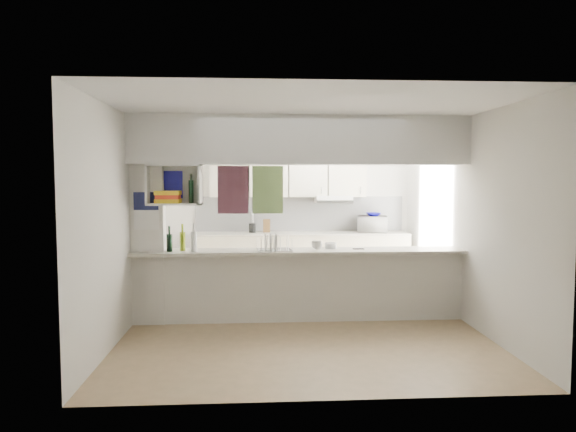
{
  "coord_description": "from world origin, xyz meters",
  "views": [
    {
      "loc": [
        -0.54,
        -6.47,
        1.82
      ],
      "look_at": [
        -0.12,
        0.5,
        1.32
      ],
      "focal_mm": 32.0,
      "sensor_mm": 36.0,
      "label": 1
    }
  ],
  "objects": [
    {
      "name": "ceiling",
      "position": [
        0.0,
        0.0,
        2.6
      ],
      "size": [
        4.8,
        4.8,
        0.0
      ],
      "primitive_type": "plane",
      "color": "white",
      "rests_on": "wall_back"
    },
    {
      "name": "wall_right",
      "position": [
        2.1,
        0.0,
        1.3
      ],
      "size": [
        0.0,
        4.8,
        4.8
      ],
      "primitive_type": "plane",
      "rotation": [
        1.57,
        0.0,
        -1.57
      ],
      "color": "silver",
      "rests_on": "floor"
    },
    {
      "name": "kitchen_run",
      "position": [
        0.16,
        2.14,
        0.83
      ],
      "size": [
        3.6,
        0.63,
        2.24
      ],
      "color": "beige",
      "rests_on": "floor"
    },
    {
      "name": "wall_left",
      "position": [
        -2.1,
        0.0,
        1.3
      ],
      "size": [
        0.0,
        4.8,
        4.8
      ],
      "primitive_type": "plane",
      "rotation": [
        1.57,
        0.0,
        1.57
      ],
      "color": "silver",
      "rests_on": "floor"
    },
    {
      "name": "cup",
      "position": [
        0.21,
        -0.07,
        0.99
      ],
      "size": [
        0.16,
        0.16,
        0.11
      ],
      "primitive_type": "imported",
      "rotation": [
        0.0,
        0.0,
        -0.26
      ],
      "color": "white",
      "rests_on": "dish_rack"
    },
    {
      "name": "wall_back",
      "position": [
        0.0,
        2.4,
        1.3
      ],
      "size": [
        4.2,
        0.0,
        4.2
      ],
      "primitive_type": "plane",
      "rotation": [
        1.57,
        0.0,
        0.0
      ],
      "color": "silver",
      "rests_on": "floor"
    },
    {
      "name": "wine_bottles",
      "position": [
        -1.47,
        -0.04,
        1.05
      ],
      "size": [
        0.37,
        0.15,
        0.35
      ],
      "color": "black",
      "rests_on": "breakfast_bar"
    },
    {
      "name": "microwave",
      "position": [
        1.41,
        2.09,
        1.06
      ],
      "size": [
        0.56,
        0.44,
        0.28
      ],
      "primitive_type": "imported",
      "rotation": [
        0.0,
        0.0,
        2.92
      ],
      "color": "white",
      "rests_on": "bench_top"
    },
    {
      "name": "dish_rack",
      "position": [
        -0.33,
        -0.04,
        1.01
      ],
      "size": [
        0.46,
        0.36,
        0.23
      ],
      "rotation": [
        0.0,
        0.0,
        0.08
      ],
      "color": "silver",
      "rests_on": "breakfast_bar"
    },
    {
      "name": "cubby_shelf",
      "position": [
        -1.57,
        -0.06,
        1.71
      ],
      "size": [
        0.65,
        0.35,
        0.5
      ],
      "color": "white",
      "rests_on": "bulkhead"
    },
    {
      "name": "plastic_tubs",
      "position": [
        0.43,
        0.08,
        0.96
      ],
      "size": [
        0.5,
        0.18,
        0.08
      ],
      "color": "silver",
      "rests_on": "breakfast_bar"
    },
    {
      "name": "floor",
      "position": [
        0.0,
        0.0,
        0.0
      ],
      "size": [
        4.8,
        4.8,
        0.0
      ],
      "primitive_type": "plane",
      "color": "#947B56",
      "rests_on": "ground"
    },
    {
      "name": "utensil_jar",
      "position": [
        -0.62,
        2.15,
        1.0
      ],
      "size": [
        0.11,
        0.11,
        0.16
      ],
      "primitive_type": "cylinder",
      "color": "black",
      "rests_on": "bench_top"
    },
    {
      "name": "servery_partition",
      "position": [
        -0.17,
        0.0,
        1.66
      ],
      "size": [
        4.2,
        0.5,
        2.6
      ],
      "color": "silver",
      "rests_on": "floor"
    },
    {
      "name": "bowl",
      "position": [
        1.42,
        2.06,
        1.23
      ],
      "size": [
        0.24,
        0.24,
        0.06
      ],
      "primitive_type": "imported",
      "color": "#0D0B7A",
      "rests_on": "microwave"
    },
    {
      "name": "knife_block",
      "position": [
        -0.38,
        2.18,
        1.03
      ],
      "size": [
        0.12,
        0.11,
        0.22
      ],
      "primitive_type": "cube",
      "rotation": [
        0.0,
        0.0,
        -0.16
      ],
      "color": "brown",
      "rests_on": "bench_top"
    }
  ]
}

